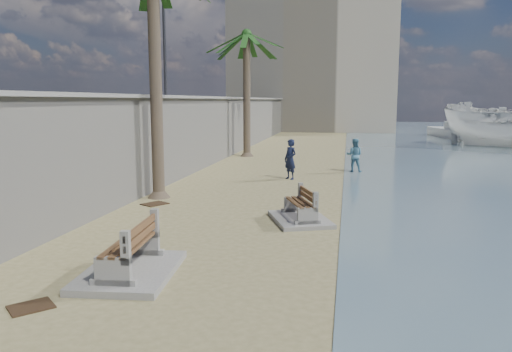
{
  "coord_description": "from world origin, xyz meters",
  "views": [
    {
      "loc": [
        2.13,
        -7.27,
        3.41
      ],
      "look_at": [
        -0.5,
        7.0,
        1.2
      ],
      "focal_mm": 35.0,
      "sensor_mm": 36.0,
      "label": 1
    }
  ],
  "objects": [
    {
      "name": "bench_near",
      "position": [
        -2.01,
        1.56,
        0.45
      ],
      "size": [
        1.9,
        2.61,
        1.03
      ],
      "color": "gray",
      "rests_on": "ground_plane"
    },
    {
      "name": "ground_plane",
      "position": [
        0.0,
        0.0,
        0.0
      ],
      "size": [
        140.0,
        140.0,
        0.0
      ],
      "primitive_type": "plane",
      "color": "#96895B"
    },
    {
      "name": "wall_cap",
      "position": [
        -5.2,
        20.0,
        3.55
      ],
      "size": [
        0.8,
        70.0,
        0.12
      ],
      "primitive_type": "cube",
      "color": "gray",
      "rests_on": "seawall"
    },
    {
      "name": "person_a",
      "position": [
        -0.29,
        14.12,
        1.0
      ],
      "size": [
        0.87,
        0.84,
        2.0
      ],
      "primitive_type": "imported",
      "rotation": [
        0.0,
        0.0,
        -0.69
      ],
      "color": "#131935",
      "rests_on": "ground_plane"
    },
    {
      "name": "seawall",
      "position": [
        -5.2,
        20.0,
        1.75
      ],
      "size": [
        0.45,
        70.0,
        3.5
      ],
      "primitive_type": "cube",
      "color": "gray",
      "rests_on": "ground_plane"
    },
    {
      "name": "palm_back",
      "position": [
        -3.93,
        22.59,
        7.18
      ],
      "size": [
        5.0,
        5.0,
        8.19
      ],
      "color": "brown",
      "rests_on": "ground_plane"
    },
    {
      "name": "end_building",
      "position": [
        -2.0,
        52.0,
        7.0
      ],
      "size": [
        18.0,
        12.0,
        14.0
      ],
      "primitive_type": "cube",
      "color": "#B7AA93",
      "rests_on": "ground_plane"
    },
    {
      "name": "debris_b",
      "position": [
        -2.97,
        -0.22,
        0.01
      ],
      "size": [
        0.85,
        0.86,
        0.03
      ],
      "primitive_type": "cube",
      "rotation": [
        0.0,
        0.0,
        3.97
      ],
      "color": "#382616",
      "rests_on": "ground_plane"
    },
    {
      "name": "streetlight",
      "position": [
        -5.1,
        12.0,
        6.64
      ],
      "size": [
        0.28,
        0.28,
        5.12
      ],
      "color": "#2D2D33",
      "rests_on": "wall_cap"
    },
    {
      "name": "debris_c",
      "position": [
        -4.1,
        8.02,
        0.01
      ],
      "size": [
        0.93,
        0.98,
        0.03
      ],
      "primitive_type": "cube",
      "rotation": [
        0.0,
        0.0,
        4.16
      ],
      "color": "#382616",
      "rests_on": "ground_plane"
    },
    {
      "name": "yacht_far",
      "position": [
        12.03,
        40.83,
        0.35
      ],
      "size": [
        4.05,
        9.92,
        1.5
      ],
      "primitive_type": null,
      "rotation": [
        0.0,
        0.0,
        1.72
      ],
      "color": "silver",
      "rests_on": "bay_water"
    },
    {
      "name": "debris_d",
      "position": [
        -2.35,
        2.56,
        0.01
      ],
      "size": [
        0.56,
        0.63,
        0.03
      ],
      "primitive_type": "cube",
      "rotation": [
        0.0,
        0.0,
        5.0
      ],
      "color": "#382616",
      "rests_on": "ground_plane"
    },
    {
      "name": "bench_far",
      "position": [
        0.86,
        6.55,
        0.39
      ],
      "size": [
        2.1,
        2.5,
        0.89
      ],
      "color": "gray",
      "rests_on": "ground_plane"
    },
    {
      "name": "person_b",
      "position": [
        2.47,
        16.94,
        0.89
      ],
      "size": [
        0.92,
        0.75,
        1.78
      ],
      "primitive_type": "imported",
      "rotation": [
        0.0,
        0.0,
        3.04
      ],
      "color": "teal",
      "rests_on": "ground_plane"
    }
  ]
}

